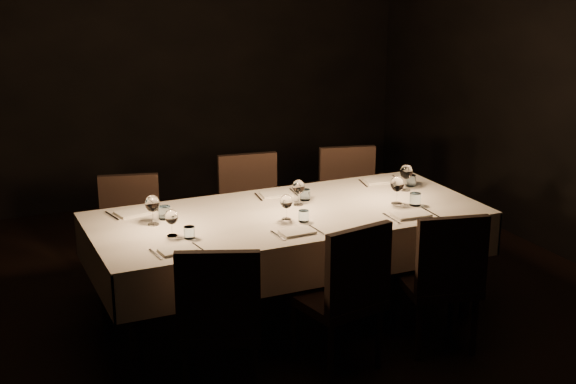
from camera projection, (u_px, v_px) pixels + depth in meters
name	position (u px, v px, depth m)	size (l,w,h in m)	color
room	(288.00, 99.00, 4.93)	(5.01, 6.01, 3.01)	black
dining_table	(288.00, 224.00, 5.17)	(2.52, 1.12, 0.76)	black
chair_near_left	(220.00, 316.00, 4.27)	(0.57, 0.57, 0.92)	black
place_setting_near_left	(177.00, 230.00, 4.63)	(0.30, 0.39, 0.16)	beige
chair_near_center	(346.00, 290.00, 4.60)	(0.51, 0.51, 0.92)	black
place_setting_near_center	(294.00, 214.00, 4.92)	(0.30, 0.39, 0.16)	beige
chair_near_right	(444.00, 275.00, 4.83)	(0.52, 0.52, 0.90)	black
place_setting_near_right	(405.00, 197.00, 5.23)	(0.34, 0.41, 0.19)	beige
chair_far_left	(131.00, 231.00, 5.62)	(0.51, 0.51, 0.87)	black
place_setting_far_left	(150.00, 209.00, 4.99)	(0.36, 0.41, 0.19)	beige
chair_far_center	(251.00, 211.00, 5.97)	(0.50, 0.50, 0.93)	black
place_setting_far_center	(293.00, 191.00, 5.37)	(0.32, 0.40, 0.17)	beige
chair_far_right	(350.00, 201.00, 6.22)	(0.53, 0.53, 0.92)	black
place_setting_far_right	(399.00, 177.00, 5.69)	(0.35, 0.41, 0.19)	beige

